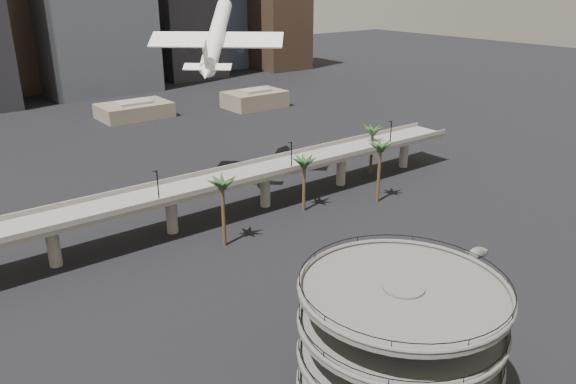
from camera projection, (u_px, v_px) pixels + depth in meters
ground at (438, 350)px, 74.32m from camera, size 700.00×700.00×0.00m
parking_ramp at (399, 339)px, 60.44m from camera, size 22.20×22.20×17.35m
overpass at (220, 185)px, 112.41m from camera, size 130.00×9.30×14.70m
palm_trees at (326, 155)px, 117.63m from camera, size 54.40×18.40×14.00m
low_buildings at (100, 120)px, 182.57m from camera, size 135.00×27.50×6.80m
airborne_jet at (217, 36)px, 121.47m from camera, size 25.71×26.20×16.75m
car_a at (371, 303)px, 83.90m from camera, size 4.62×3.04×1.46m
car_b at (383, 270)px, 93.19m from camera, size 5.08×3.13×1.58m
car_c at (477, 252)px, 99.34m from camera, size 5.37×2.63×1.50m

